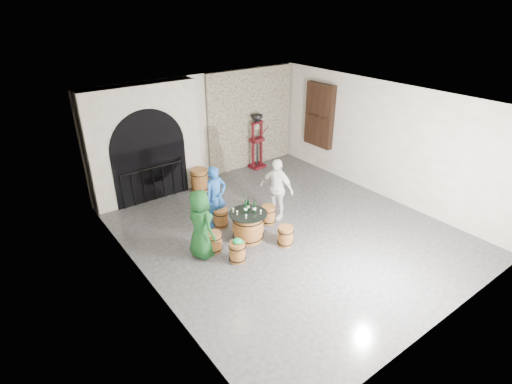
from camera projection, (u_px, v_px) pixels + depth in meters
ground at (285, 230)px, 9.88m from camera, size 8.00×8.00×0.00m
wall_back at (201, 129)px, 12.03m from camera, size 8.00×0.00×8.00m
wall_front at (453, 251)px, 6.29m from camera, size 8.00×0.00×8.00m
wall_left at (143, 216)px, 7.29m from camera, size 0.00×8.00×8.00m
wall_right at (384, 141)px, 11.04m from camera, size 0.00×8.00×8.00m
ceiling at (290, 101)px, 8.45m from camera, size 8.00×8.00×0.00m
stone_facing_panel at (250, 119)px, 12.95m from camera, size 3.20×0.12×3.18m
arched_opening at (145, 144)px, 10.84m from camera, size 3.10×0.60×3.19m
shuttered_window at (319, 115)px, 12.61m from camera, size 0.23×1.10×2.00m
barrel_table at (248, 226)px, 9.37m from camera, size 0.90×0.90×0.70m
barrel_stool_left at (214, 242)px, 8.99m from camera, size 0.38×0.38×0.47m
barrel_stool_far at (221, 218)px, 9.94m from camera, size 0.38×0.38×0.47m
barrel_stool_right at (268, 215)px, 10.10m from camera, size 0.38×0.38×0.47m
barrel_stool_near_right at (285, 236)px, 9.21m from camera, size 0.38×0.38×0.47m
barrel_stool_near_left at (237, 252)px, 8.64m from camera, size 0.38×0.38×0.47m
green_cap at (237, 241)px, 8.52m from camera, size 0.24×0.20×0.11m
person_green at (201, 224)px, 8.59m from camera, size 0.59×0.83×1.59m
person_blue at (216, 197)px, 9.78m from camera, size 0.57×0.38×1.56m
person_white at (276, 189)px, 10.12m from camera, size 0.70×1.03×1.62m
wine_bottle_left at (245, 208)px, 9.19m from camera, size 0.08×0.08×0.32m
wine_bottle_center at (254, 207)px, 9.20m from camera, size 0.08×0.08×0.32m
wine_bottle_right at (248, 205)px, 9.29m from camera, size 0.08×0.08×0.32m
tasting_glass_a at (246, 216)px, 8.99m from camera, size 0.05×0.05×0.10m
tasting_glass_b at (253, 206)px, 9.43m from camera, size 0.05×0.05×0.10m
tasting_glass_c at (233, 210)px, 9.26m from camera, size 0.05×0.05×0.10m
tasting_glass_d at (249, 204)px, 9.50m from camera, size 0.05×0.05×0.10m
tasting_glass_e at (261, 212)px, 9.18m from camera, size 0.05×0.05×0.10m
tasting_glass_f at (237, 213)px, 9.14m from camera, size 0.05×0.05×0.10m
side_barrel at (200, 180)px, 11.68m from camera, size 0.52×0.52×0.69m
corking_press at (257, 137)px, 13.00m from camera, size 0.76×0.46×1.80m
control_box at (258, 126)px, 13.14m from camera, size 0.18×0.10×0.22m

